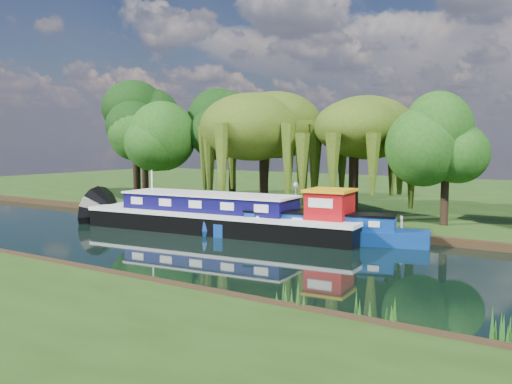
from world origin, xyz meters
The scene contains 14 objects.
ground centered at (0.00, 0.00, 0.00)m, with size 120.00×120.00×0.00m, color black.
far_bank centered at (0.00, 34.00, 0.23)m, with size 120.00×52.00×0.45m, color #1C350E.
dutch_barge centered at (-1.58, 4.88, 1.00)m, with size 19.54×6.32×4.05m.
narrowboat centered at (5.02, 5.46, 0.66)m, with size 12.79×5.48×1.85m.
red_dinghy centered at (-12.69, 6.52, 0.00)m, with size 2.31×3.23×0.67m, color #990B0F.
willow_left centered at (-3.84, 12.96, 6.82)m, with size 7.32×7.32×8.77m.
willow_right centered at (3.32, 14.03, 6.20)m, with size 6.47×6.47×7.89m.
tree_far_left centered at (-16.39, 12.52, 6.36)m, with size 5.36×5.36×8.63m.
tree_far_back centered at (-19.38, 14.38, 7.42)m, with size 5.96×5.96×10.02m.
tree_far_mid centered at (-10.13, 17.28, 6.85)m, with size 5.68×5.68×9.29m.
tree_far_right centered at (10.22, 12.97, 5.56)m, with size 4.53×4.53×7.41m.
lamppost centered at (0.50, 10.50, 2.42)m, with size 0.36×0.36×2.56m.
mooring_posts centered at (-0.50, 8.40, 0.95)m, with size 19.16×0.16×1.00m.
reeds_near centered at (6.87, -7.57, 0.55)m, with size 33.70×1.50×1.10m.
Camera 1 is at (20.74, -24.33, 5.98)m, focal length 40.00 mm.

